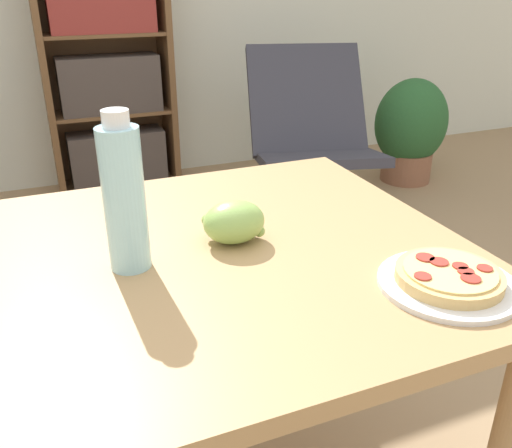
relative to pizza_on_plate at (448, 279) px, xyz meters
The scene contains 7 objects.
dining_table 0.46m from the pizza_on_plate, 141.53° to the left, with size 1.02×0.90×0.73m.
pizza_on_plate is the anchor object (origin of this frame).
grape_bunch 0.42m from the pizza_on_plate, 132.73° to the left, with size 0.13×0.10×0.09m.
drink_bottle 0.58m from the pizza_on_plate, 150.34° to the left, with size 0.07×0.07×0.29m.
lounge_chair_far 2.06m from the pizza_on_plate, 68.63° to the left, with size 0.79×0.90×0.88m.
bookshelf 2.73m from the pizza_on_plate, 93.88° to the left, with size 0.74×0.31×1.39m.
potted_plant_floor 2.66m from the pizza_on_plate, 53.52° to the left, with size 0.47×0.40×0.65m.
Camera 1 is at (-0.34, -0.90, 1.23)m, focal length 38.00 mm.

